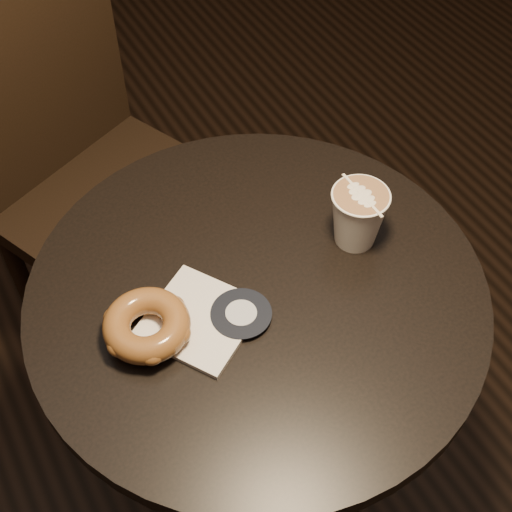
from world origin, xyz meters
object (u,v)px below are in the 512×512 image
Objects in this scene: chair at (78,146)px; doughnut at (147,325)px; pastry_bag at (199,319)px; latte_cup at (358,217)px; cafe_table at (257,357)px.

doughnut is at bearing -121.85° from chair.
chair is 0.62m from doughnut.
latte_cup reaches higher than pastry_bag.
cafe_table is at bearing -177.10° from latte_cup.
pastry_bag is at bearing -174.11° from cafe_table.
latte_cup is at bearing -88.23° from chair.
cafe_table is 0.23m from pastry_bag.
latte_cup is (0.18, 0.01, 0.25)m from cafe_table.
latte_cup reaches higher than cafe_table.
cafe_table is 7.48× the size of latte_cup.
chair is (-0.09, 0.59, 0.06)m from cafe_table.
chair reaches higher than cafe_table.
pastry_bag is (-0.10, -0.01, 0.20)m from cafe_table.
latte_cup is at bearing -28.18° from pastry_bag.
chair reaches higher than latte_cup.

